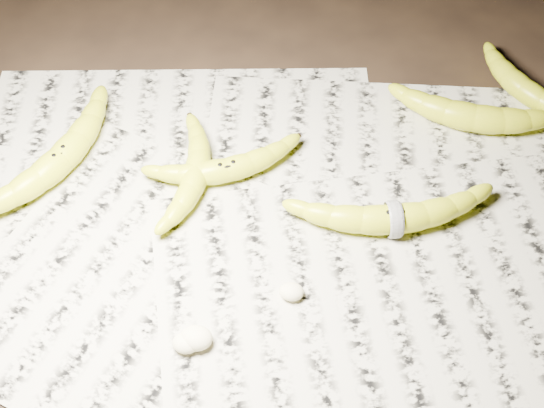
# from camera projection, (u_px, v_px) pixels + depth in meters

# --- Properties ---
(ground) EXTENTS (3.00, 3.00, 0.00)m
(ground) POSITION_uv_depth(u_px,v_px,m) (259.00, 235.00, 0.96)
(ground) COLOR black
(ground) RESTS_ON ground
(newspaper_patch) EXTENTS (0.90, 0.70, 0.01)m
(newspaper_patch) POSITION_uv_depth(u_px,v_px,m) (281.00, 233.00, 0.95)
(newspaper_patch) COLOR #B8B49D
(newspaper_patch) RESTS_ON ground
(banana_left_a) EXTENTS (0.16, 0.24, 0.04)m
(banana_left_a) POSITION_uv_depth(u_px,v_px,m) (60.00, 158.00, 1.00)
(banana_left_a) COLOR yellow
(banana_left_a) RESTS_ON newspaper_patch
(banana_left_b) EXTENTS (0.06, 0.17, 0.03)m
(banana_left_b) POSITION_uv_depth(u_px,v_px,m) (196.00, 172.00, 0.99)
(banana_left_b) COLOR yellow
(banana_left_b) RESTS_ON newspaper_patch
(banana_center) EXTENTS (0.19, 0.12, 0.03)m
(banana_center) POSITION_uv_depth(u_px,v_px,m) (227.00, 168.00, 0.99)
(banana_center) COLOR yellow
(banana_center) RESTS_ON newspaper_patch
(banana_taped) EXTENTS (0.24, 0.11, 0.04)m
(banana_taped) POSITION_uv_depth(u_px,v_px,m) (394.00, 217.00, 0.94)
(banana_taped) COLOR yellow
(banana_taped) RESTS_ON newspaper_patch
(banana_upper_a) EXTENTS (0.21, 0.09, 0.04)m
(banana_upper_a) POSITION_uv_depth(u_px,v_px,m) (474.00, 116.00, 1.04)
(banana_upper_a) COLOR yellow
(banana_upper_a) RESTS_ON newspaper_patch
(banana_upper_b) EXTENTS (0.16, 0.16, 0.03)m
(banana_upper_b) POSITION_uv_depth(u_px,v_px,m) (524.00, 87.00, 1.08)
(banana_upper_b) COLOR yellow
(banana_upper_b) RESTS_ON newspaper_patch
(measuring_tape) EXTENTS (0.01, 0.05, 0.05)m
(measuring_tape) POSITION_uv_depth(u_px,v_px,m) (394.00, 217.00, 0.94)
(measuring_tape) COLOR white
(measuring_tape) RESTS_ON newspaper_patch
(flesh_chunk_a) EXTENTS (0.04, 0.03, 0.02)m
(flesh_chunk_a) POSITION_uv_depth(u_px,v_px,m) (196.00, 336.00, 0.85)
(flesh_chunk_a) COLOR #F8ECC0
(flesh_chunk_a) RESTS_ON newspaper_patch
(flesh_chunk_b) EXTENTS (0.03, 0.03, 0.02)m
(flesh_chunk_b) POSITION_uv_depth(u_px,v_px,m) (185.00, 342.00, 0.85)
(flesh_chunk_b) COLOR #F8ECC0
(flesh_chunk_b) RESTS_ON newspaper_patch
(flesh_chunk_c) EXTENTS (0.03, 0.02, 0.02)m
(flesh_chunk_c) POSITION_uv_depth(u_px,v_px,m) (292.00, 290.00, 0.89)
(flesh_chunk_c) COLOR #F8ECC0
(flesh_chunk_c) RESTS_ON newspaper_patch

